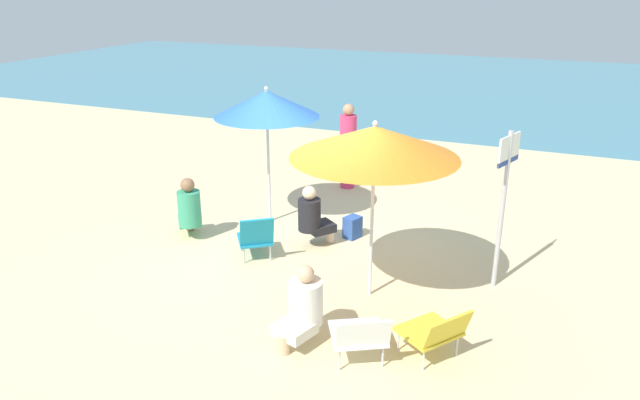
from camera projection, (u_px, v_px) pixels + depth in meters
The scene contains 13 objects.
ground_plane at pixel (305, 266), 7.84m from camera, with size 40.00×40.00×0.00m, color beige.
sea_water at pixel (475, 85), 20.78m from camera, with size 40.00×16.00×0.01m, color teal.
umbrella_blue at pixel (267, 104), 8.62m from camera, with size 1.56×1.56×2.11m.
umbrella_orange at pixel (375, 142), 6.47m from camera, with size 1.90×1.90×2.14m.
beach_chair_a at pixel (256, 236), 7.90m from camera, with size 0.70×0.74×0.67m.
beach_chair_b at pixel (360, 334), 5.77m from camera, with size 0.76×0.78×0.61m.
beach_chair_c at pixel (436, 331), 5.84m from camera, with size 0.78×0.78×0.58m.
person_a at pixel (303, 306), 6.09m from camera, with size 0.46×0.58×0.86m.
person_b at pixel (189, 209), 8.52m from camera, with size 0.51×0.55×0.94m.
person_c at pixel (313, 216), 8.25m from camera, with size 0.50×0.54×0.91m.
person_d at pixel (348, 146), 10.49m from camera, with size 0.30×0.30×1.53m.
warning_sign at pixel (505, 188), 6.89m from camera, with size 0.19×0.48×1.97m.
beach_bag at pixel (352, 227), 8.63m from camera, with size 0.24×0.19×0.33m, color #2D519E.
Camera 1 is at (2.85, -6.42, 3.61)m, focal length 33.14 mm.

